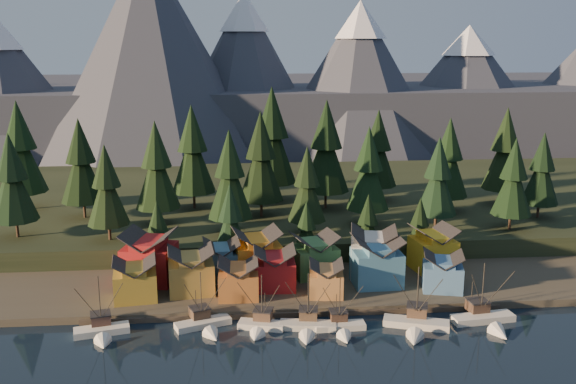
{
  "coord_description": "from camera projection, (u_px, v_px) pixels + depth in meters",
  "views": [
    {
      "loc": [
        -11.14,
        -97.36,
        51.23
      ],
      "look_at": [
        -0.04,
        30.0,
        20.8
      ],
      "focal_mm": 40.0,
      "sensor_mm": 36.0,
      "label": 1
    }
  ],
  "objects": [
    {
      "name": "tree_shore_0",
      "position": [
        158.0,
        232.0,
        141.24
      ],
      "size": [
        6.69,
        6.69,
        15.59
      ],
      "color": "#332319",
      "rests_on": "shore_strip"
    },
    {
      "name": "boat_2",
      "position": [
        260.0,
        319.0,
        115.46
      ],
      "size": [
        9.08,
        9.68,
        11.26
      ],
      "rotation": [
        0.0,
        0.0,
        -0.26
      ],
      "color": "silver",
      "rests_on": "ground"
    },
    {
      "name": "tree_hill_15",
      "position": [
        272.0,
        139.0,
        181.09
      ],
      "size": [
        14.06,
        14.06,
        32.75
      ],
      "color": "#332319",
      "rests_on": "hillside"
    },
    {
      "name": "house_front_4",
      "position": [
        326.0,
        278.0,
        127.61
      ],
      "size": [
        7.34,
        7.8,
        6.77
      ],
      "rotation": [
        0.0,
        0.0,
        -0.11
      ],
      "color": "#AC743D",
      "rests_on": "shore_strip"
    },
    {
      "name": "tree_hill_11",
      "position": [
        438.0,
        179.0,
        154.54
      ],
      "size": [
        9.82,
        9.82,
        22.88
      ],
      "color": "#332319",
      "rests_on": "hillside"
    },
    {
      "name": "tree_hill_7",
      "position": [
        307.0,
        187.0,
        150.1
      ],
      "size": [
        9.15,
        9.15,
        21.32
      ],
      "color": "#332319",
      "rests_on": "hillside"
    },
    {
      "name": "house_front_0",
      "position": [
        135.0,
        278.0,
        125.35
      ],
      "size": [
        9.14,
        8.76,
        8.17
      ],
      "rotation": [
        0.0,
        0.0,
        0.14
      ],
      "color": "olive",
      "rests_on": "shore_strip"
    },
    {
      "name": "house_front_2",
      "position": [
        238.0,
        277.0,
        126.51
      ],
      "size": [
        7.91,
        7.98,
        7.62
      ],
      "rotation": [
        0.0,
        0.0,
        -0.02
      ],
      "color": "#A15C29",
      "rests_on": "shore_strip"
    },
    {
      "name": "tree_shore_4",
      "position": [
        419.0,
        227.0,
        146.3
      ],
      "size": [
        6.42,
        6.42,
        14.96
      ],
      "color": "#332319",
      "rests_on": "shore_strip"
    },
    {
      "name": "tree_shore_3",
      "position": [
        368.0,
        225.0,
        145.14
      ],
      "size": [
        6.93,
        6.93,
        16.14
      ],
      "color": "#332319",
      "rests_on": "shore_strip"
    },
    {
      "name": "house_front_3",
      "position": [
        274.0,
        267.0,
        130.93
      ],
      "size": [
        8.49,
        8.11,
        8.5
      ],
      "rotation": [
        0.0,
        0.0,
        -0.02
      ],
      "color": "maroon",
      "rests_on": "shore_strip"
    },
    {
      "name": "ground",
      "position": [
        304.0,
        354.0,
        107.16
      ],
      "size": [
        500.0,
        500.0,
        0.0
      ],
      "primitive_type": "plane",
      "color": "black",
      "rests_on": "ground"
    },
    {
      "name": "tree_hill_16",
      "position": [
        20.0,
        151.0,
        171.85
      ],
      "size": [
        12.77,
        12.77,
        29.76
      ],
      "color": "#332319",
      "rests_on": "hillside"
    },
    {
      "name": "boat_0",
      "position": [
        101.0,
        324.0,
        113.2
      ],
      "size": [
        10.34,
        10.88,
        11.9
      ],
      "rotation": [
        0.0,
        0.0,
        0.23
      ],
      "color": "silver",
      "rests_on": "ground"
    },
    {
      "name": "tree_shore_1",
      "position": [
        230.0,
        221.0,
        142.14
      ],
      "size": [
        8.22,
        8.22,
        19.14
      ],
      "color": "#332319",
      "rests_on": "shore_strip"
    },
    {
      "name": "tree_hill_5",
      "position": [
        230.0,
        178.0,
        150.02
      ],
      "size": [
        10.83,
        10.83,
        25.23
      ],
      "color": "#332319",
      "rests_on": "hillside"
    },
    {
      "name": "house_back_4",
      "position": [
        373.0,
        251.0,
        137.93
      ],
      "size": [
        11.08,
        10.78,
        10.43
      ],
      "rotation": [
        0.0,
        0.0,
        -0.18
      ],
      "color": "beige",
      "rests_on": "shore_strip"
    },
    {
      "name": "tree_hill_10",
      "position": [
        378.0,
        151.0,
        182.52
      ],
      "size": [
        11.26,
        11.26,
        26.22
      ],
      "color": "#332319",
      "rests_on": "hillside"
    },
    {
      "name": "tree_shore_2",
      "position": [
        306.0,
        230.0,
        144.12
      ],
      "size": [
        6.4,
        6.4,
        14.9
      ],
      "color": "#332319",
      "rests_on": "shore_strip"
    },
    {
      "name": "tree_hill_0",
      "position": [
        12.0,
        181.0,
        147.8
      ],
      "size": [
        10.6,
        10.6,
        24.7
      ],
      "color": "#332319",
      "rests_on": "hillside"
    },
    {
      "name": "shore_strip",
      "position": [
        284.0,
        268.0,
        145.75
      ],
      "size": [
        400.0,
        50.0,
        1.5
      ],
      "primitive_type": "cube",
      "color": "#3C382C",
      "rests_on": "ground"
    },
    {
      "name": "boat_4",
      "position": [
        341.0,
        321.0,
        115.17
      ],
      "size": [
        9.48,
        10.28,
        10.65
      ],
      "rotation": [
        0.0,
        0.0,
        0.03
      ],
      "color": "beige",
      "rests_on": "ground"
    },
    {
      "name": "tree_hill_9",
      "position": [
        368.0,
        172.0,
        157.78
      ],
      "size": [
        10.69,
        10.69,
        24.9
      ],
      "color": "#332319",
      "rests_on": "hillside"
    },
    {
      "name": "boat_1",
      "position": [
        205.0,
        318.0,
        116.06
      ],
      "size": [
        10.89,
        11.31,
        11.52
      ],
      "rotation": [
        0.0,
        0.0,
        0.36
      ],
      "color": "beige",
      "rests_on": "ground"
    },
    {
      "name": "boat_5",
      "position": [
        416.0,
        318.0,
        115.71
      ],
      "size": [
        12.61,
        13.1,
        12.58
      ],
      "rotation": [
        0.0,
        0.0,
        -0.32
      ],
      "color": "beige",
      "rests_on": "ground"
    },
    {
      "name": "house_back_0",
      "position": [
        149.0,
        255.0,
        134.11
      ],
      "size": [
        11.94,
        11.63,
        11.02
      ],
      "rotation": [
        0.0,
        0.0,
        -0.22
      ],
      "color": "maroon",
      "rests_on": "shore_strip"
    },
    {
      "name": "tree_hill_8",
      "position": [
        326.0,
        150.0,
        172.95
      ],
      "size": [
        12.83,
        12.83,
        29.89
      ],
      "color": "#332319",
      "rests_on": "hillside"
    },
    {
      "name": "mountain_ridge",
      "position": [
        246.0,
        93.0,
        307.77
      ],
      "size": [
        560.0,
        190.0,
        90.0
      ],
      "color": "#414453",
      "rests_on": "ground"
    },
    {
      "name": "house_front_1",
      "position": [
        191.0,
        269.0,
        128.68
      ],
      "size": [
        9.78,
        9.47,
        9.2
      ],
      "rotation": [
        0.0,
        0.0,
        0.11
      ],
      "color": "olive",
      "rests_on": "shore_strip"
    },
    {
      "name": "tree_hill_2",
      "position": [
        107.0,
        188.0,
        146.06
      ],
      "size": [
        9.64,
        9.64,
        22.46
      ],
      "color": "#332319",
      "rests_on": "hillside"
    },
    {
      "name": "boat_3",
      "position": [
        308.0,
        320.0,
        115.1
      ],
      "size": [
        10.84,
        11.52,
        11.58
      ],
      "rotation": [
        0.0,
        0.0,
        -0.16
      ],
      "color": "beige",
      "rests_on": "ground"
    },
    {
      "name": "tree_hill_14",
      "position": [
        505.0,
        152.0,
        177.49
      ],
      "size": [
        11.75,
        11.75,
        27.37
      ],
      "color": "#332319",
      "rests_on": "hillside"
    },
    {
      "name": "tree_hill_3",
      "position": [
        157.0,
        168.0,
        158.07
      ],
      "size": [
        11.24,
        11.24,
        26.19
      ],
      "color": "#332319",
      "rests_on": "hillside"
    },
    {
      "name": "tree_hill_1",
      "position": [
        81.0,
        164.0,
        164.15
      ],
      "size": [
        11.18,
        11.18,
        26.05
      ],
      "color": "#332319",
      "rests_on": "hillside"
    },
    {
      "name": "tree_hill_17",
      "position": [
        542.0,
        171.0,
        164.89
      ],
      "size": [
        9.63,
        9.63,
        22.43
      ],
      "color": "#332319",
      "rests_on": "hillside"
    },
    {
      "name": "house_front_5",
      "position": [
        377.0,
        260.0,
        132.62
      ],
      "size": [
        10.08,
        9.23,
        10.21
      ],
      "rotation": [
        0.0,
        0.0,
        0.04
      ],
      "color": "teal",
      "rests_on": "shore_strip"
    },
    {
      "name": "house_back_5",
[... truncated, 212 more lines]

